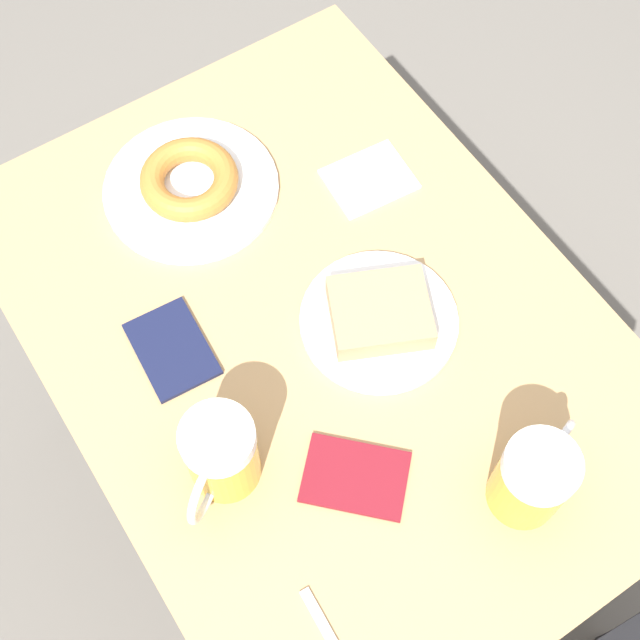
% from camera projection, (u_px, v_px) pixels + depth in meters
% --- Properties ---
extents(ground_plane, '(8.00, 8.00, 0.00)m').
position_uv_depth(ground_plane, '(320.00, 487.00, 1.84)').
color(ground_plane, '#666059').
extents(table, '(0.69, 0.96, 0.74)m').
position_uv_depth(table, '(320.00, 350.00, 1.25)').
color(table, tan).
rests_on(table, ground_plane).
extents(plate_with_cake, '(0.21, 0.21, 0.05)m').
position_uv_depth(plate_with_cake, '(379.00, 316.00, 1.17)').
color(plate_with_cake, white).
rests_on(plate_with_cake, table).
extents(plate_with_donut, '(0.25, 0.25, 0.05)m').
position_uv_depth(plate_with_donut, '(190.00, 184.00, 1.27)').
color(plate_with_donut, white).
rests_on(plate_with_donut, table).
extents(beer_mug_left, '(0.13, 0.09, 0.13)m').
position_uv_depth(beer_mug_left, '(533.00, 478.00, 1.02)').
color(beer_mug_left, gold).
rests_on(beer_mug_left, table).
extents(beer_mug_center, '(0.12, 0.10, 0.13)m').
position_uv_depth(beer_mug_center, '(221.00, 455.00, 1.03)').
color(beer_mug_center, gold).
rests_on(beer_mug_center, table).
extents(napkin_folded, '(0.13, 0.11, 0.00)m').
position_uv_depth(napkin_folded, '(369.00, 179.00, 1.29)').
color(napkin_folded, white).
rests_on(napkin_folded, table).
extents(passport_near_edge, '(0.10, 0.13, 0.01)m').
position_uv_depth(passport_near_edge, '(172.00, 349.00, 1.16)').
color(passport_near_edge, '#141938').
rests_on(passport_near_edge, table).
extents(passport_far_edge, '(0.15, 0.15, 0.01)m').
position_uv_depth(passport_far_edge, '(355.00, 477.00, 1.09)').
color(passport_far_edge, maroon).
rests_on(passport_far_edge, table).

